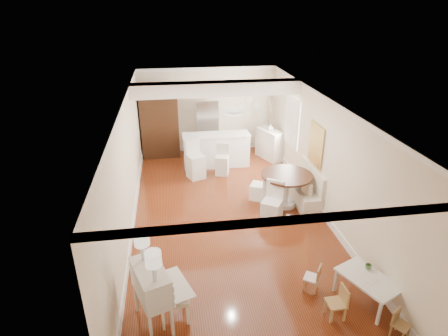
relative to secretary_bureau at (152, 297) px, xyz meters
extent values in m
plane|color=maroon|center=(1.70, 2.98, -0.55)|extent=(9.00, 9.00, 0.00)
cube|color=white|center=(1.70, 2.98, 2.25)|extent=(4.50, 9.00, 0.04)
cube|color=silver|center=(1.70, 7.48, 0.85)|extent=(4.50, 0.04, 2.80)
cube|color=silver|center=(1.70, -1.52, 0.85)|extent=(4.50, 0.04, 2.80)
cube|color=silver|center=(-0.55, 2.98, 0.85)|extent=(0.04, 9.00, 2.80)
cube|color=silver|center=(3.95, 2.98, 0.85)|extent=(0.04, 9.00, 2.80)
cube|color=white|center=(1.70, 5.18, 2.07)|extent=(4.50, 0.45, 0.36)
cube|color=tan|center=(3.92, 3.48, 1.00)|extent=(0.04, 0.84, 1.04)
cube|color=white|center=(3.93, 5.38, 1.00)|extent=(0.04, 1.10, 1.40)
cylinder|color=#381E11|center=(0.50, 7.46, 1.30)|extent=(0.30, 0.03, 0.30)
cylinder|color=white|center=(1.70, 2.48, 2.20)|extent=(0.36, 0.36, 0.08)
cube|color=silver|center=(0.00, 0.00, 0.00)|extent=(1.10, 1.11, 1.09)
cube|color=white|center=(0.31, 0.06, -0.10)|extent=(0.58, 0.58, 0.89)
cube|color=white|center=(3.60, -0.05, -0.29)|extent=(0.96, 1.16, 0.50)
cube|color=tan|center=(2.93, -0.30, -0.25)|extent=(0.30, 0.30, 0.60)
cube|color=tan|center=(2.78, 0.36, -0.27)|extent=(0.36, 0.36, 0.54)
cube|color=olive|center=(3.76, -0.83, -0.30)|extent=(0.33, 0.33, 0.49)
cube|color=silver|center=(3.69, 3.48, -0.06)|extent=(0.52, 1.60, 0.98)
cylinder|color=#442215|center=(3.20, 3.37, -0.12)|extent=(1.49, 1.49, 0.86)
cube|color=white|center=(2.71, 2.82, -0.08)|extent=(0.61, 0.62, 0.92)
cube|color=white|center=(2.62, 3.79, -0.13)|extent=(0.54, 0.53, 0.82)
cube|color=white|center=(1.80, 6.08, -0.03)|extent=(2.05, 0.65, 1.03)
cube|color=silver|center=(1.09, 5.29, 0.01)|extent=(0.58, 0.58, 1.11)
cube|color=silver|center=(1.88, 5.41, -0.08)|extent=(0.46, 0.46, 0.93)
cube|color=#381E11|center=(0.10, 7.16, 0.60)|extent=(1.20, 0.60, 2.30)
imported|color=silver|center=(2.00, 7.13, 0.35)|extent=(0.75, 0.65, 1.80)
cube|color=silver|center=(3.60, 6.42, -0.06)|extent=(0.81, 1.10, 0.96)
imported|color=#568950|center=(3.71, 0.18, 0.00)|extent=(0.14, 0.14, 0.09)
imported|color=white|center=(3.59, 6.42, 0.51)|extent=(0.23, 0.23, 0.19)
camera|label=1|loc=(0.46, -4.60, 4.26)|focal=30.00mm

